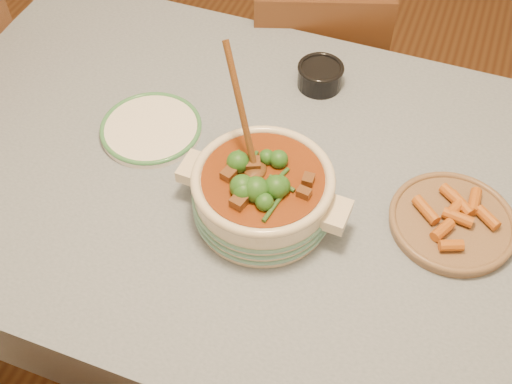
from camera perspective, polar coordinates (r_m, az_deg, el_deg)
floor at (r=2.10m, az=-0.34°, el=-11.86°), size 4.50×4.50×0.00m
dining_table at (r=1.54m, az=-0.45°, el=-0.42°), size 1.68×1.08×0.76m
stew_casserole at (r=1.34m, az=0.60°, el=0.16°), size 0.38×0.30×0.35m
white_plate at (r=1.57m, az=-9.31°, el=5.60°), size 0.30×0.30×0.02m
condiment_bowl at (r=1.66m, az=5.73°, el=10.35°), size 0.15×0.15×0.06m
fried_plate at (r=1.42m, az=17.09°, el=-2.44°), size 0.28×0.28×0.05m
chair_far at (r=2.14m, az=5.30°, el=10.12°), size 0.50×0.50×0.84m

